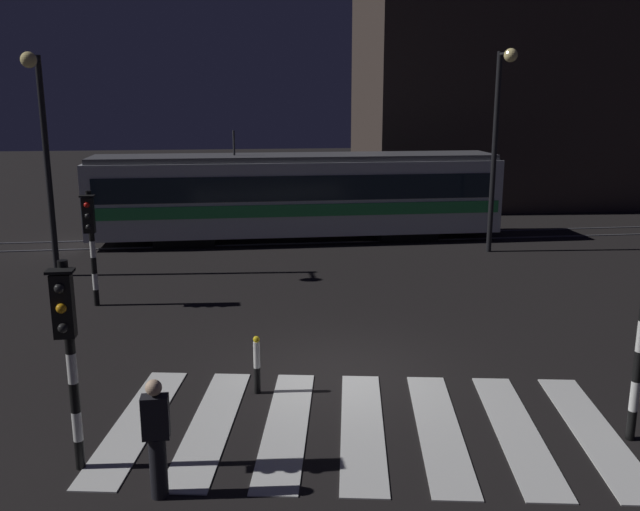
{
  "coord_description": "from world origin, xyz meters",
  "views": [
    {
      "loc": [
        -2.0,
        -12.27,
        5.32
      ],
      "look_at": [
        0.14,
        4.25,
        1.4
      ],
      "focal_mm": 37.74,
      "sensor_mm": 36.0,
      "label": 1
    }
  ],
  "objects_px": {
    "traffic_light_corner_near_left": "(67,337)",
    "street_lamp_trackside_left": "(42,137)",
    "tram": "(296,195)",
    "bollard_island_edge": "(257,365)",
    "pedestrian_waiting_at_kerb": "(157,438)",
    "traffic_light_corner_far_left": "(90,232)",
    "street_lamp_trackside_right": "(499,126)"
  },
  "relations": [
    {
      "from": "street_lamp_trackside_left",
      "to": "street_lamp_trackside_right",
      "type": "height_order",
      "value": "street_lamp_trackside_right"
    },
    {
      "from": "street_lamp_trackside_right",
      "to": "traffic_light_corner_far_left",
      "type": "bearing_deg",
      "value": -159.8
    },
    {
      "from": "traffic_light_corner_far_left",
      "to": "pedestrian_waiting_at_kerb",
      "type": "xyz_separation_m",
      "value": [
        2.53,
        -8.98,
        -1.12
      ]
    },
    {
      "from": "tram",
      "to": "traffic_light_corner_near_left",
      "type": "bearing_deg",
      "value": -106.45
    },
    {
      "from": "street_lamp_trackside_left",
      "to": "bollard_island_edge",
      "type": "relative_size",
      "value": 5.89
    },
    {
      "from": "street_lamp_trackside_left",
      "to": "bollard_island_edge",
      "type": "bearing_deg",
      "value": -57.19
    },
    {
      "from": "tram",
      "to": "pedestrian_waiting_at_kerb",
      "type": "height_order",
      "value": "tram"
    },
    {
      "from": "traffic_light_corner_near_left",
      "to": "bollard_island_edge",
      "type": "height_order",
      "value": "traffic_light_corner_near_left"
    },
    {
      "from": "tram",
      "to": "bollard_island_edge",
      "type": "distance_m",
      "value": 13.76
    },
    {
      "from": "street_lamp_trackside_right",
      "to": "traffic_light_corner_near_left",
      "type": "bearing_deg",
      "value": -131.31
    },
    {
      "from": "traffic_light_corner_near_left",
      "to": "street_lamp_trackside_left",
      "type": "xyz_separation_m",
      "value": [
        -3.08,
        11.29,
        2.12
      ]
    },
    {
      "from": "traffic_light_corner_far_left",
      "to": "street_lamp_trackside_right",
      "type": "relative_size",
      "value": 0.44
    },
    {
      "from": "traffic_light_corner_far_left",
      "to": "pedestrian_waiting_at_kerb",
      "type": "height_order",
      "value": "traffic_light_corner_far_left"
    },
    {
      "from": "street_lamp_trackside_left",
      "to": "pedestrian_waiting_at_kerb",
      "type": "relative_size",
      "value": 3.83
    },
    {
      "from": "traffic_light_corner_near_left",
      "to": "pedestrian_waiting_at_kerb",
      "type": "distance_m",
      "value": 1.89
    },
    {
      "from": "traffic_light_corner_far_left",
      "to": "street_lamp_trackside_left",
      "type": "height_order",
      "value": "street_lamp_trackside_left"
    },
    {
      "from": "street_lamp_trackside_right",
      "to": "bollard_island_edge",
      "type": "height_order",
      "value": "street_lamp_trackside_right"
    },
    {
      "from": "traffic_light_corner_near_left",
      "to": "tram",
      "type": "height_order",
      "value": "tram"
    },
    {
      "from": "traffic_light_corner_near_left",
      "to": "street_lamp_trackside_right",
      "type": "distance_m",
      "value": 17.21
    },
    {
      "from": "street_lamp_trackside_right",
      "to": "pedestrian_waiting_at_kerb",
      "type": "xyz_separation_m",
      "value": [
        -10.03,
        -13.6,
        -3.5
      ]
    },
    {
      "from": "traffic_light_corner_near_left",
      "to": "bollard_island_edge",
      "type": "distance_m",
      "value": 3.88
    },
    {
      "from": "traffic_light_corner_near_left",
      "to": "tram",
      "type": "bearing_deg",
      "value": 73.55
    },
    {
      "from": "street_lamp_trackside_left",
      "to": "pedestrian_waiting_at_kerb",
      "type": "distance_m",
      "value": 13.25
    },
    {
      "from": "traffic_light_corner_far_left",
      "to": "traffic_light_corner_near_left",
      "type": "bearing_deg",
      "value": -81.0
    },
    {
      "from": "tram",
      "to": "bollard_island_edge",
      "type": "height_order",
      "value": "tram"
    },
    {
      "from": "pedestrian_waiting_at_kerb",
      "to": "bollard_island_edge",
      "type": "relative_size",
      "value": 1.54
    },
    {
      "from": "street_lamp_trackside_right",
      "to": "tram",
      "type": "height_order",
      "value": "street_lamp_trackside_right"
    },
    {
      "from": "tram",
      "to": "pedestrian_waiting_at_kerb",
      "type": "xyz_separation_m",
      "value": [
        -3.47,
        -16.7,
        -0.87
      ]
    },
    {
      "from": "traffic_light_corner_near_left",
      "to": "traffic_light_corner_far_left",
      "type": "bearing_deg",
      "value": 99.0
    },
    {
      "from": "street_lamp_trackside_left",
      "to": "traffic_light_corner_near_left",
      "type": "bearing_deg",
      "value": -74.74
    },
    {
      "from": "traffic_light_corner_far_left",
      "to": "street_lamp_trackside_left",
      "type": "relative_size",
      "value": 0.46
    },
    {
      "from": "street_lamp_trackside_left",
      "to": "bollard_island_edge",
      "type": "xyz_separation_m",
      "value": [
        5.76,
        -8.93,
        -3.64
      ]
    }
  ]
}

